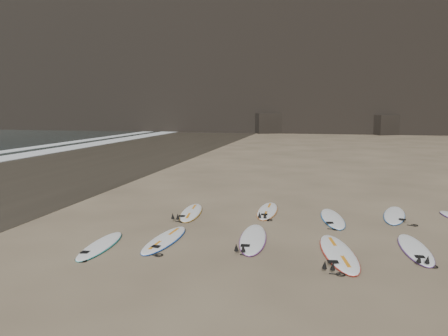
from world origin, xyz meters
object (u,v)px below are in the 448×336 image
(surfboard_3, at_px, (339,252))
(surfboard_5, at_px, (191,212))
(surfboard_0, at_px, (101,245))
(surfboard_1, at_px, (165,239))
(surfboard_4, at_px, (415,249))
(surfboard_6, at_px, (267,210))
(surfboard_7, at_px, (333,218))
(surfboard_8, at_px, (394,215))
(surfboard_2, at_px, (253,238))

(surfboard_3, xyz_separation_m, surfboard_5, (-4.32, 2.90, -0.01))
(surfboard_0, xyz_separation_m, surfboard_1, (1.32, 0.76, 0.00))
(surfboard_0, bearing_deg, surfboard_5, 68.52)
(surfboard_4, xyz_separation_m, surfboard_6, (-3.77, 2.96, 0.00))
(surfboard_7, bearing_deg, surfboard_8, 16.57)
(surfboard_1, height_order, surfboard_6, same)
(surfboard_2, distance_m, surfboard_8, 5.01)
(surfboard_5, distance_m, surfboard_8, 6.16)
(surfboard_7, xyz_separation_m, surfboard_8, (1.82, 0.83, 0.00))
(surfboard_0, distance_m, surfboard_3, 5.49)
(surfboard_1, bearing_deg, surfboard_6, 62.21)
(surfboard_0, relative_size, surfboard_5, 0.94)
(surfboard_0, xyz_separation_m, surfboard_4, (7.17, 1.36, 0.00))
(surfboard_5, distance_m, surfboard_6, 2.39)
(surfboard_2, distance_m, surfboard_7, 3.15)
(surfboard_3, height_order, surfboard_5, surfboard_3)
(surfboard_4, height_order, surfboard_5, same)
(surfboard_2, bearing_deg, surfboard_4, -4.70)
(surfboard_2, distance_m, surfboard_5, 3.22)
(surfboard_6, bearing_deg, surfboard_4, -38.98)
(surfboard_0, xyz_separation_m, surfboard_2, (3.42, 1.32, 0.01))
(surfboard_1, relative_size, surfboard_8, 0.99)
(surfboard_2, bearing_deg, surfboard_3, -22.81)
(surfboard_5, height_order, surfboard_8, surfboard_8)
(surfboard_1, bearing_deg, surfboard_7, 39.26)
(surfboard_1, bearing_deg, surfboard_3, 1.42)
(surfboard_3, bearing_deg, surfboard_7, 80.96)
(surfboard_2, relative_size, surfboard_8, 1.07)
(surfboard_2, bearing_deg, surfboard_7, 46.29)
(surfboard_5, bearing_deg, surfboard_2, -52.63)
(surfboard_1, height_order, surfboard_7, same)
(surfboard_7, bearing_deg, surfboard_3, -96.41)
(surfboard_3, relative_size, surfboard_5, 1.15)
(surfboard_2, relative_size, surfboard_7, 1.08)
(surfboard_0, distance_m, surfboard_5, 3.76)
(surfboard_3, relative_size, surfboard_6, 1.14)
(surfboard_7, bearing_deg, surfboard_0, -152.56)
(surfboard_6, bearing_deg, surfboard_2, -90.46)
(surfboard_2, relative_size, surfboard_5, 1.10)
(surfboard_0, relative_size, surfboard_6, 0.93)
(surfboard_6, bearing_deg, surfboard_8, 3.56)
(surfboard_0, bearing_deg, surfboard_8, 28.64)
(surfboard_5, relative_size, surfboard_8, 0.98)
(surfboard_1, xyz_separation_m, surfboard_6, (2.08, 3.56, -0.00))
(surfboard_0, relative_size, surfboard_8, 0.92)
(surfboard_0, bearing_deg, surfboard_1, 25.96)
(surfboard_1, xyz_separation_m, surfboard_8, (5.88, 3.86, 0.00))
(surfboard_6, bearing_deg, surfboard_3, -61.47)
(surfboard_5, bearing_deg, surfboard_6, 9.97)
(surfboard_2, height_order, surfboard_8, surfboard_2)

